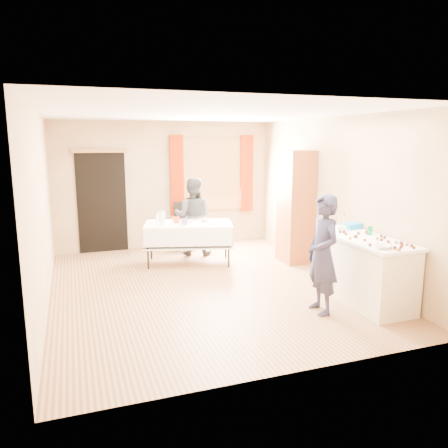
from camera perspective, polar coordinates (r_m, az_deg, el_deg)
name	(u,v)px	position (r m, az deg, el deg)	size (l,w,h in m)	color
floor	(205,286)	(6.84, -2.54, -8.15)	(4.50, 5.50, 0.02)	#9E7047
ceiling	(203,113)	(6.48, -2.74, 14.34)	(4.50, 5.50, 0.02)	white
wall_back	(166,185)	(9.19, -7.62, 5.06)	(4.50, 0.02, 2.60)	tan
wall_front	(292,243)	(4.01, 8.83, -2.50)	(4.50, 0.02, 2.60)	tan
wall_left	(41,211)	(6.27, -22.82, 1.61)	(0.02, 5.50, 2.60)	tan
wall_right	(334,196)	(7.49, 14.19, 3.51)	(0.02, 5.50, 2.60)	tan
window_frame	(212,174)	(9.39, -1.58, 6.49)	(1.32, 0.06, 1.52)	olive
window_pane	(212,174)	(9.37, -1.55, 6.49)	(1.20, 0.02, 1.40)	white
curtain_left	(177,176)	(9.13, -6.18, 6.31)	(0.28, 0.06, 1.65)	#8C1E00
curtain_right	(247,174)	(9.61, 2.97, 6.58)	(0.28, 0.06, 1.65)	#8C1E00
doorway	(102,203)	(9.02, -15.65, 2.72)	(0.95, 0.04, 2.00)	black
door_lintel	(99,151)	(8.91, -15.98, 9.20)	(1.05, 0.06, 0.08)	olive
cabinet	(296,207)	(8.08, 9.34, 2.21)	(0.50, 0.60, 2.04)	brown
counter	(366,271)	(6.32, 18.11, -5.90)	(0.69, 1.45, 0.91)	beige
party_table	(189,239)	(7.96, -4.66, -2.02)	(1.73, 1.19, 0.75)	black
chair	(184,235)	(9.07, -5.21, -1.46)	(0.46, 0.46, 0.96)	black
girl	(323,254)	(5.75, 12.78, -3.91)	(0.40, 0.58, 1.55)	#1C1C39
woman	(193,216)	(8.54, -4.08, 1.01)	(0.91, 0.84, 1.52)	black
soda_can	(370,231)	(6.45, 18.54, -0.84)	(0.07, 0.07, 0.12)	#058B4B
mixing_bowl	(382,247)	(5.71, 19.98, -2.78)	(0.26, 0.26, 0.05)	white
foam_block	(340,229)	(6.60, 14.96, -0.57)	(0.15, 0.10, 0.08)	white
blue_basket	(352,226)	(6.86, 16.34, -0.22)	(0.30, 0.20, 0.08)	#0F7DD0
pitcher	(162,219)	(7.78, -8.06, 0.72)	(0.11, 0.11, 0.22)	silver
cup_red	(176,220)	(7.93, -6.30, 0.55)	(0.16, 0.16, 0.11)	red
cup_rainbow	(185,222)	(7.71, -5.16, 0.29)	(0.12, 0.12, 0.11)	red
small_bowl	(205,220)	(8.03, -2.50, 0.53)	(0.20, 0.20, 0.05)	white
pastry_tray	(216,224)	(7.77, -1.11, 0.06)	(0.28, 0.20, 0.02)	white
bottle	(158,216)	(8.10, -8.61, 0.98)	(0.09, 0.09, 0.18)	white
cake_balls	(379,240)	(6.07, 19.57, -2.01)	(0.52, 1.15, 0.04)	#3F2314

